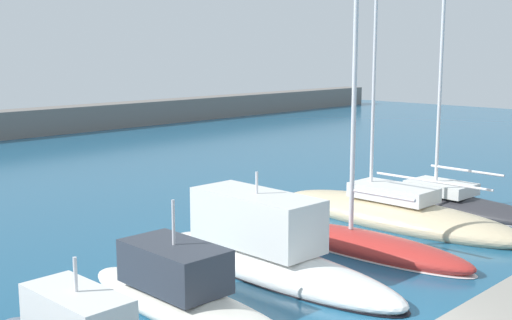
{
  "coord_description": "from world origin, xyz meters",
  "views": [
    {
      "loc": [
        -12.21,
        -7.65,
        6.51
      ],
      "look_at": [
        2.96,
        6.93,
        3.0
      ],
      "focal_mm": 46.72,
      "sensor_mm": 36.0,
      "label": 1
    }
  ],
  "objects_px": {
    "motorboat_white_fifth": "(267,251)",
    "sailboat_charcoal_eighth": "(446,201)",
    "motorboat_ivory_fourth": "(182,293)",
    "sailboat_sand_seventh": "(394,213)",
    "sailboat_red_sixth": "(368,242)"
  },
  "relations": [
    {
      "from": "motorboat_white_fifth",
      "to": "sailboat_charcoal_eighth",
      "type": "relative_size",
      "value": 0.51
    },
    {
      "from": "sailboat_charcoal_eighth",
      "to": "motorboat_ivory_fourth",
      "type": "bearing_deg",
      "value": 95.35
    },
    {
      "from": "sailboat_sand_seventh",
      "to": "sailboat_red_sixth",
      "type": "bearing_deg",
      "value": 111.32
    },
    {
      "from": "sailboat_sand_seventh",
      "to": "sailboat_charcoal_eighth",
      "type": "xyz_separation_m",
      "value": [
        3.4,
        -0.32,
        -0.04
      ]
    },
    {
      "from": "motorboat_ivory_fourth",
      "to": "sailboat_red_sixth",
      "type": "relative_size",
      "value": 0.57
    },
    {
      "from": "sailboat_red_sixth",
      "to": "sailboat_charcoal_eighth",
      "type": "bearing_deg",
      "value": -81.95
    },
    {
      "from": "motorboat_ivory_fourth",
      "to": "motorboat_white_fifth",
      "type": "relative_size",
      "value": 0.83
    },
    {
      "from": "sailboat_sand_seventh",
      "to": "motorboat_ivory_fourth",
      "type": "bearing_deg",
      "value": 95.32
    },
    {
      "from": "motorboat_ivory_fourth",
      "to": "sailboat_charcoal_eighth",
      "type": "distance_m",
      "value": 14.68
    },
    {
      "from": "motorboat_ivory_fourth",
      "to": "sailboat_sand_seventh",
      "type": "height_order",
      "value": "sailboat_sand_seventh"
    },
    {
      "from": "sailboat_sand_seventh",
      "to": "motorboat_white_fifth",
      "type": "bearing_deg",
      "value": 93.37
    },
    {
      "from": "motorboat_ivory_fourth",
      "to": "sailboat_charcoal_eighth",
      "type": "relative_size",
      "value": 0.43
    },
    {
      "from": "motorboat_white_fifth",
      "to": "sailboat_red_sixth",
      "type": "relative_size",
      "value": 0.69
    },
    {
      "from": "motorboat_ivory_fourth",
      "to": "sailboat_red_sixth",
      "type": "bearing_deg",
      "value": -92.46
    },
    {
      "from": "motorboat_white_fifth",
      "to": "sailboat_red_sixth",
      "type": "height_order",
      "value": "sailboat_red_sixth"
    }
  ]
}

